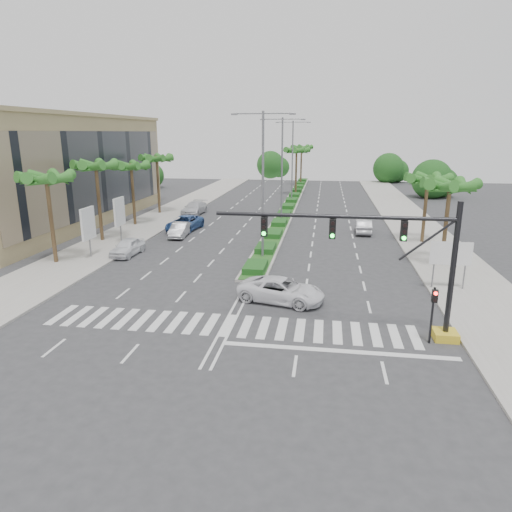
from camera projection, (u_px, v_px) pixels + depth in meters
The scene contains 28 objects.
ground at pixel (228, 325), 25.36m from camera, with size 160.00×160.00×0.00m, color #333335.
footpath_right at pixel (434, 247), 42.20m from camera, with size 6.00×120.00×0.15m, color gray.
footpath_left at pixel (124, 236), 46.63m from camera, with size 6.00×120.00×0.15m, color gray.
median at pixel (291, 203), 68.25m from camera, with size 2.20×75.00×0.20m, color gray.
median_grass at pixel (291, 202), 68.22m from camera, with size 1.80×75.00×0.04m, color #21511B.
building at pixel (53, 172), 52.37m from camera, with size 12.00×36.00×12.00m, color tan.
signal_gantry at pixel (406, 274), 23.10m from camera, with size 12.60×1.20×7.20m.
pedestrian_signal at pixel (433, 306), 22.63m from camera, with size 0.28×0.36×3.00m.
direction_sign at pixel (451, 255), 30.37m from camera, with size 2.70×0.11×3.40m.
billboard_near at pixel (88, 224), 38.14m from camera, with size 0.18×2.10×4.35m.
billboard_far at pixel (119, 212), 43.86m from camera, with size 0.18×2.10×4.35m.
palm_left_near at pixel (47, 181), 35.55m from camera, with size 4.57×4.68×7.55m.
palm_left_mid at pixel (96, 168), 43.08m from camera, with size 4.57×4.68×7.95m.
palm_left_far at pixel (131, 168), 50.86m from camera, with size 4.57×4.68×7.35m.
palm_left_end at pixel (157, 160), 58.39m from camera, with size 4.57×4.68×7.75m.
palm_right_near at pixel (450, 189), 34.97m from camera, with size 4.57×4.68×7.05m.
palm_right_far at pixel (428, 182), 42.67m from camera, with size 4.57×4.68×6.75m.
palm_median_a at pixel (296, 152), 75.93m from camera, with size 4.57×4.68×8.05m.
palm_median_b at pixel (302, 149), 90.24m from camera, with size 4.57×4.68×8.05m.
streetlight_near at pixel (263, 178), 36.92m from camera, with size 5.10×0.25×12.00m.
streetlight_mid at pixel (282, 165), 52.18m from camera, with size 5.10×0.25×12.00m.
streetlight_far at pixel (292, 157), 67.45m from camera, with size 5.10×0.25×12.00m.
car_parked_a at pixel (128, 247), 39.66m from camera, with size 1.74×4.32×1.47m, color white.
car_parked_b at pixel (180, 230), 46.71m from camera, with size 1.52×4.37×1.44m, color #9E9EA2.
car_parked_c at pixel (185, 223), 49.70m from camera, with size 2.64×5.73×1.59m, color #2F5291.
car_parked_d at pixel (194, 208), 59.45m from camera, with size 2.25×5.54×1.61m, color silver.
car_crossing at pixel (281, 290), 28.75m from camera, with size 2.52×5.46×1.52m, color white.
car_right at pixel (363, 226), 48.36m from camera, with size 1.59×4.56×1.50m, color #ABAAAF.
Camera 1 is at (5.08, -22.95, 10.39)m, focal length 32.00 mm.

